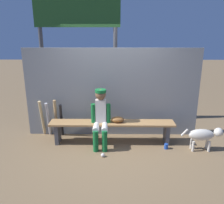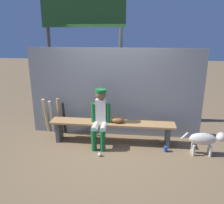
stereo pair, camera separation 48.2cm
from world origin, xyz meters
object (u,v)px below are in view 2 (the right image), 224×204
player_seated (100,116)px  bat_aluminum_silver (52,117)px  cup_on_bench (103,119)px  scoreboard (85,21)px  dog (206,139)px  dugout_bench (112,127)px  bat_wood_natural (46,115)px  baseball_glove (118,120)px  bat_wood_tan (59,116)px  cup_on_ground (166,149)px  baseball (100,155)px  bat_aluminum_black (64,118)px

player_seated → bat_aluminum_silver: bearing=160.2°
cup_on_bench → scoreboard: (-0.60, 1.24, 2.04)m
scoreboard → dog: bearing=-30.3°
cup_on_bench → dugout_bench: bearing=-1.6°
bat_wood_natural → baseball_glove: bearing=-11.4°
dugout_bench → bat_wood_tan: (-1.29, 0.35, 0.06)m
bat_aluminum_silver → cup_on_bench: size_ratio=7.61×
player_seated → cup_on_ground: (1.36, -0.16, -0.60)m
baseball_glove → cup_on_bench: baseball_glove is taller
dugout_bench → bat_aluminum_silver: size_ratio=3.18×
baseball → scoreboard: bearing=108.3°
bat_wood_natural → cup_on_bench: 1.46m
cup_on_bench → dog: 2.09m
cup_on_bench → baseball_glove: bearing=-1.0°
baseball → cup_on_ground: (1.30, 0.34, 0.02)m
player_seated → cup_on_ground: player_seated is taller
baseball → cup_on_bench: cup_on_bench is taller
player_seated → scoreboard: (-0.55, 1.35, 1.92)m
player_seated → bat_aluminum_silver: player_seated is taller
bat_aluminum_silver → cup_on_ground: (2.59, -0.60, -0.36)m
bat_aluminum_silver → cup_on_ground: 2.68m
dugout_bench → baseball_glove: baseball_glove is taller
dugout_bench → scoreboard: (-0.79, 1.24, 2.20)m
baseball_glove → scoreboard: bearing=126.2°
dugout_bench → baseball_glove: (0.12, 0.00, 0.16)m
dugout_bench → bat_aluminum_black: (-1.15, 0.30, 0.03)m
bat_wood_tan → bat_wood_natural: size_ratio=0.99×
bat_aluminum_black → baseball: bat_aluminum_black is taller
player_seated → bat_wood_natural: player_seated is taller
cup_on_bench → bat_wood_natural: bearing=166.4°
baseball → scoreboard: size_ratio=0.02×
cup_on_ground → bat_wood_natural: bearing=167.3°
cup_on_bench → bat_aluminum_black: bearing=163.2°
dugout_bench → player_seated: size_ratio=2.22×
bat_aluminum_silver → baseball: bearing=-36.0°
bat_aluminum_black → scoreboard: (0.37, 0.94, 2.18)m
baseball → scoreboard: scoreboard is taller
bat_wood_natural → dog: bearing=-10.7°
bat_aluminum_silver → player_seated: bearing=-19.8°
cup_on_ground → bat_wood_tan: bearing=165.6°
bat_aluminum_black → bat_aluminum_silver: bat_aluminum_silver is taller
bat_wood_tan → cup_on_bench: (1.10, -0.34, 0.10)m
baseball → player_seated: bearing=97.0°
bat_aluminum_silver → cup_on_bench: bearing=-14.3°
bat_wood_tan → cup_on_bench: 1.16m
baseball_glove → bat_wood_natural: (-1.73, 0.35, -0.11)m
baseball_glove → player_seated: bearing=-162.3°
bat_aluminum_silver → dog: (3.33, -0.64, -0.08)m
bat_wood_natural → bat_aluminum_silver: bearing=-7.3°
bat_wood_tan → bat_aluminum_silver: bat_wood_tan is taller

